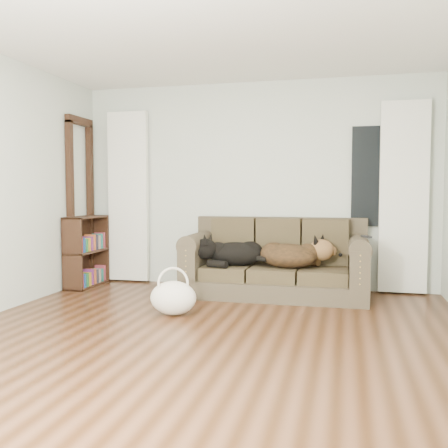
% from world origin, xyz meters
% --- Properties ---
extents(floor, '(5.00, 5.00, 0.00)m').
position_xyz_m(floor, '(0.00, 0.00, 0.00)').
color(floor, '#341C0C').
rests_on(floor, ground).
extents(ceiling, '(5.00, 5.00, 0.00)m').
position_xyz_m(ceiling, '(0.00, 0.00, 2.60)').
color(ceiling, white).
rests_on(ceiling, ground).
extents(wall_back, '(4.50, 0.04, 2.60)m').
position_xyz_m(wall_back, '(0.00, 2.50, 1.30)').
color(wall_back, beige).
rests_on(wall_back, ground).
extents(curtain_left, '(0.55, 0.08, 2.25)m').
position_xyz_m(curtain_left, '(-1.70, 2.42, 1.15)').
color(curtain_left, white).
rests_on(curtain_left, ground).
extents(curtain_right, '(0.55, 0.08, 2.25)m').
position_xyz_m(curtain_right, '(1.80, 2.42, 1.15)').
color(curtain_right, white).
rests_on(curtain_right, ground).
extents(window_pane, '(0.50, 0.03, 1.20)m').
position_xyz_m(window_pane, '(1.45, 2.47, 1.40)').
color(window_pane, black).
rests_on(window_pane, wall_back).
extents(door_casing, '(0.07, 0.60, 2.10)m').
position_xyz_m(door_casing, '(-2.20, 2.05, 1.05)').
color(door_casing, black).
rests_on(door_casing, ground).
extents(sofa, '(2.10, 0.91, 0.86)m').
position_xyz_m(sofa, '(0.35, 1.97, 0.45)').
color(sofa, '#3C3729').
rests_on(sofa, floor).
extents(dog_black_lab, '(0.72, 0.53, 0.29)m').
position_xyz_m(dog_black_lab, '(-0.15, 1.91, 0.48)').
color(dog_black_lab, black).
rests_on(dog_black_lab, sofa).
extents(dog_shepherd, '(0.78, 0.62, 0.31)m').
position_xyz_m(dog_shepherd, '(0.55, 1.90, 0.49)').
color(dog_shepherd, black).
rests_on(dog_shepherd, sofa).
extents(tv_remote, '(0.11, 0.17, 0.02)m').
position_xyz_m(tv_remote, '(1.36, 1.82, 0.73)').
color(tv_remote, black).
rests_on(tv_remote, sofa).
extents(tote_bag, '(0.54, 0.47, 0.34)m').
position_xyz_m(tote_bag, '(-0.50, 0.82, 0.16)').
color(tote_bag, silver).
rests_on(tote_bag, floor).
extents(bookshelf, '(0.36, 0.75, 0.90)m').
position_xyz_m(bookshelf, '(-2.09, 1.98, 0.50)').
color(bookshelf, black).
rests_on(bookshelf, floor).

